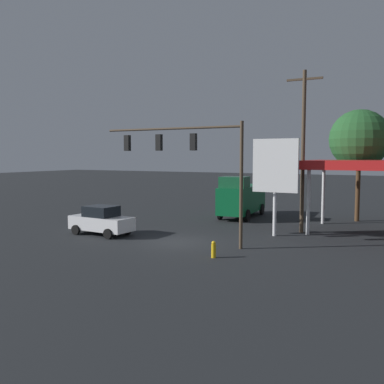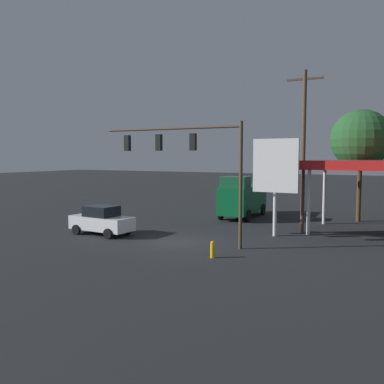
{
  "view_description": "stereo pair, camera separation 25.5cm",
  "coord_description": "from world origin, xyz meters",
  "views": [
    {
      "loc": [
        -12.77,
        22.43,
        5.27
      ],
      "look_at": [
        0.0,
        -2.0,
        2.92
      ],
      "focal_mm": 40.0,
      "sensor_mm": 36.0,
      "label": 1
    },
    {
      "loc": [
        -12.99,
        22.31,
        5.27
      ],
      "look_at": [
        0.0,
        -2.0,
        2.92
      ],
      "focal_mm": 40.0,
      "sensor_mm": 36.0,
      "label": 2
    }
  ],
  "objects": [
    {
      "name": "fire_hydrant",
      "position": [
        -3.68,
        2.63,
        0.44
      ],
      "size": [
        0.24,
        0.24,
        0.88
      ],
      "color": "gold",
      "rests_on": "ground"
    },
    {
      "name": "delivery_truck",
      "position": [
        0.3,
        -11.69,
        1.69
      ],
      "size": [
        2.88,
        6.93,
        3.58
      ],
      "rotation": [
        0.0,
        0.0,
        1.63
      ],
      "color": "#0C592D",
      "rests_on": "ground"
    },
    {
      "name": "traffic_signal_assembly",
      "position": [
        -0.71,
        -0.05,
        5.42
      ],
      "size": [
        9.27,
        0.43,
        7.2
      ],
      "color": "#473828",
      "rests_on": "ground"
    },
    {
      "name": "utility_pole",
      "position": [
        -5.98,
        -6.81,
        5.78
      ],
      "size": [
        2.4,
        0.26,
        10.97
      ],
      "color": "#473828",
      "rests_on": "ground"
    },
    {
      "name": "sedan_far",
      "position": [
        5.7,
        0.18,
        0.95
      ],
      "size": [
        4.51,
        2.29,
        1.93
      ],
      "rotation": [
        0.0,
        0.0,
        -0.07
      ],
      "color": "silver",
      "rests_on": "ground"
    },
    {
      "name": "price_sign",
      "position": [
        -4.69,
        -4.75,
        4.45
      ],
      "size": [
        3.01,
        0.27,
        6.37
      ],
      "color": "silver",
      "rests_on": "ground"
    },
    {
      "name": "street_tree",
      "position": [
        -8.74,
        -14.01,
        6.56
      ],
      "size": [
        4.69,
        4.69,
        8.93
      ],
      "color": "#4C331E",
      "rests_on": "ground"
    },
    {
      "name": "ground_plane",
      "position": [
        0.0,
        0.0,
        0.0
      ],
      "size": [
        200.0,
        200.0,
        0.0
      ],
      "primitive_type": "plane",
      "color": "black"
    }
  ]
}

